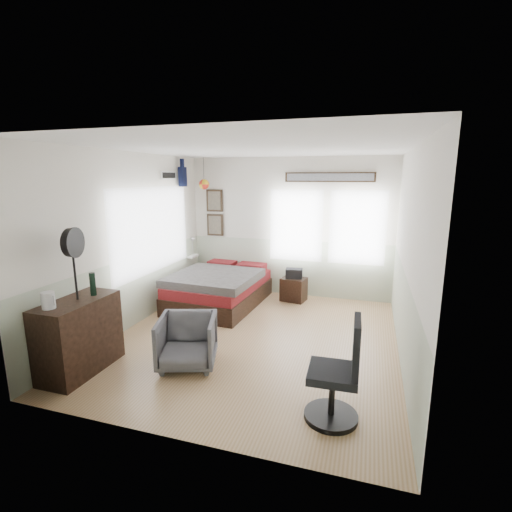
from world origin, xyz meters
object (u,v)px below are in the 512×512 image
object	(u,v)px
nightstand	(294,289)
task_chair	(339,379)
dresser	(79,336)
bed	(220,288)
armchair	(187,341)

from	to	relation	value
nightstand	task_chair	xyz separation A→B (m)	(1.12, -3.40, 0.20)
nightstand	dresser	bearing A→B (deg)	-109.96
dresser	task_chair	world-z (taller)	task_chair
nightstand	bed	bearing A→B (deg)	-143.49
bed	nightstand	xyz separation A→B (m)	(1.27, 0.63, -0.09)
bed	dresser	distance (m)	2.82
bed	nightstand	size ratio (longest dim) A/B	4.63
armchair	nightstand	size ratio (longest dim) A/B	1.59
bed	armchair	world-z (taller)	armchair
bed	dresser	world-z (taller)	dresser
bed	task_chair	bearing A→B (deg)	-45.81
bed	task_chair	distance (m)	3.66
nightstand	task_chair	world-z (taller)	task_chair
dresser	nightstand	world-z (taller)	dresser
bed	nightstand	distance (m)	1.42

